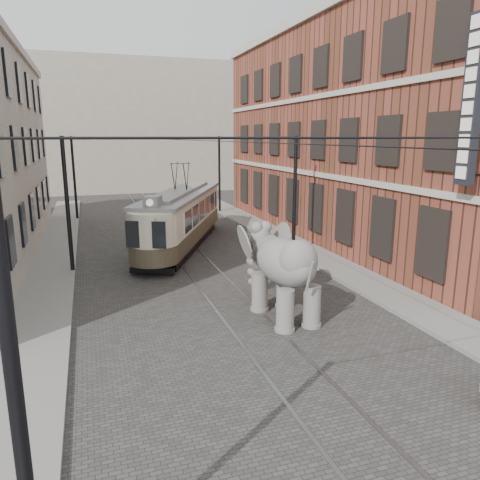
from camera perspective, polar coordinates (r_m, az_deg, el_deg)
name	(u,v)px	position (r m, az deg, el deg)	size (l,w,h in m)	color
ground	(232,304)	(16.90, -1.01, -7.96)	(120.00, 120.00, 0.00)	#3E3B39
tram_rails	(232,304)	(16.89, -1.01, -7.92)	(1.54, 80.00, 0.02)	slate
sidewalk_right	(374,286)	(19.41, 16.24, -5.48)	(2.00, 60.00, 0.15)	slate
sidewalk_left	(39,325)	(16.31, -23.71, -9.58)	(2.00, 60.00, 0.15)	slate
brick_building	(364,136)	(28.75, 15.13, 12.36)	(8.00, 26.00, 12.00)	brown
distant_block	(127,127)	(55.31, -13.80, 13.44)	(28.00, 10.00, 14.00)	gray
catenary	(194,204)	(20.80, -5.68, 4.46)	(11.00, 30.20, 6.00)	black
tram	(181,205)	(25.44, -7.29, 4.32)	(2.39, 11.57, 4.59)	beige
elephant	(285,275)	(15.27, 5.62, -4.34)	(2.71, 4.91, 3.01)	slate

